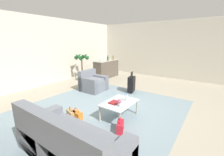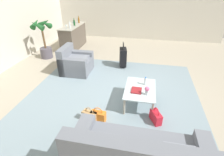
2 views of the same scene
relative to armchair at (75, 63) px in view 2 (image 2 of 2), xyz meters
name	(u,v)px [view 2 (image 2 of 2)]	position (x,y,z in m)	size (l,w,h in m)	color
ground_plane	(121,92)	(-0.90, -1.67, -0.29)	(12.00, 12.00, 0.00)	#A89E89
wall_right	(139,6)	(4.16, -1.67, 1.26)	(0.12, 8.00, 3.10)	beige
area_rug	(109,105)	(-1.50, -1.47, -0.29)	(5.20, 4.40, 0.01)	gray
armchair	(75,63)	(0.00, 0.00, 0.00)	(0.91, 0.91, 0.84)	slate
coffee_table	(140,90)	(-1.30, -2.17, 0.09)	(1.01, 0.70, 0.44)	silver
water_bottle	(145,81)	(-1.10, -2.27, 0.24)	(0.06, 0.06, 0.20)	silver
coffee_table_book	(136,90)	(-1.42, -2.09, 0.16)	(0.26, 0.23, 0.03)	maroon
flower_vase	(147,90)	(-1.52, -2.32, 0.27)	(0.11, 0.11, 0.21)	#B2B7BC
bar_console	(73,36)	(2.20, 0.93, 0.21)	(1.67, 0.60, 0.98)	brown
wine_glass_leftmost	(66,26)	(1.63, 0.93, 0.79)	(0.08, 0.08, 0.15)	silver
wine_glass_left_of_centre	(73,23)	(2.20, 0.89, 0.79)	(0.08, 0.08, 0.15)	silver
wine_glass_right_of_centre	(77,20)	(2.77, 0.91, 0.79)	(0.08, 0.08, 0.15)	silver
wine_bottle_clear	(70,25)	(1.72, 0.82, 0.80)	(0.07, 0.07, 0.30)	silver
wine_bottle_green	(74,23)	(2.19, 0.82, 0.80)	(0.07, 0.07, 0.30)	#194C23
wine_bottle_amber	(79,20)	(2.70, 0.82, 0.80)	(0.07, 0.07, 0.30)	brown
suitcase_black	(123,57)	(0.70, -1.47, 0.06)	(0.44, 0.30, 0.85)	black
handbag_orange	(98,116)	(-2.08, -1.35, -0.17)	(0.17, 0.33, 0.36)	orange
handbag_red	(156,117)	(-1.85, -2.55, -0.17)	(0.35, 0.27, 0.36)	red
handbag_tan	(90,116)	(-2.12, -1.18, -0.17)	(0.23, 0.35, 0.36)	tan
potted_palm	(44,39)	(0.90, 1.53, 0.44)	(0.64, 0.64, 1.47)	#514C56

